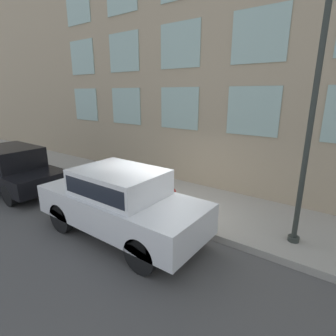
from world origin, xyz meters
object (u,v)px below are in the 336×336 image
(parked_car_white_near, at_px, (120,200))
(street_lamp, at_px, (318,73))
(fire_hydrant, at_px, (172,199))
(person, at_px, (165,183))
(parked_car_black_far, at_px, (12,166))

(parked_car_white_near, relative_size, street_lamp, 0.74)
(fire_hydrant, distance_m, person, 0.77)
(person, height_order, parked_car_black_far, parked_car_black_far)
(fire_hydrant, bearing_deg, parked_car_black_far, 105.59)
(person, xyz_separation_m, parked_car_white_near, (-2.12, -0.18, 0.17))
(fire_hydrant, relative_size, person, 0.66)
(person, relative_size, street_lamp, 0.17)
(parked_car_white_near, xyz_separation_m, street_lamp, (2.04, -3.77, 3.00))
(fire_hydrant, xyz_separation_m, person, (0.42, 0.58, 0.29))
(person, height_order, parked_car_white_near, parked_car_white_near)
(parked_car_black_far, bearing_deg, person, -69.13)
(fire_hydrant, bearing_deg, street_lamp, -84.30)
(parked_car_black_far, bearing_deg, parked_car_white_near, -89.56)
(person, bearing_deg, fire_hydrant, 131.94)
(fire_hydrant, height_order, person, person)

